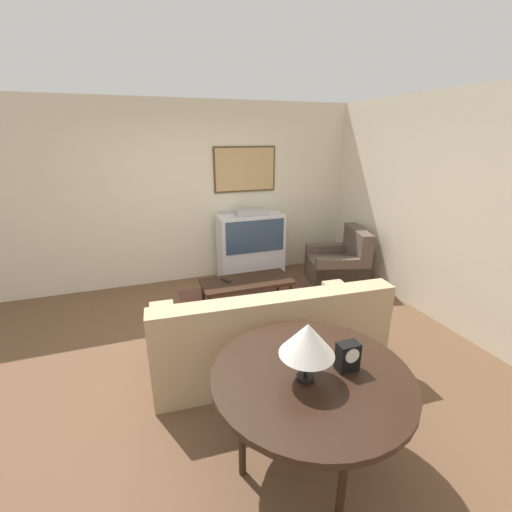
% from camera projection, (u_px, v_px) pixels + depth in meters
% --- Properties ---
extents(ground_plane, '(12.00, 12.00, 0.00)m').
position_uv_depth(ground_plane, '(230.00, 347.00, 3.76)').
color(ground_plane, brown).
extents(wall_back, '(12.00, 0.10, 2.70)m').
position_uv_depth(wall_back, '(192.00, 194.00, 5.21)').
color(wall_back, beige).
rests_on(wall_back, ground_plane).
extents(wall_right, '(0.06, 12.00, 2.70)m').
position_uv_depth(wall_right, '(438.00, 210.00, 4.13)').
color(wall_right, beige).
rests_on(wall_right, ground_plane).
extents(area_rug, '(1.93, 1.52, 0.01)m').
position_uv_depth(area_rug, '(256.00, 304.00, 4.71)').
color(area_rug, brown).
rests_on(area_rug, ground_plane).
extents(tv, '(1.03, 0.46, 1.13)m').
position_uv_depth(tv, '(251.00, 246.00, 5.46)').
color(tv, silver).
rests_on(tv, ground_plane).
extents(couch, '(2.26, 1.11, 0.89)m').
position_uv_depth(couch, '(266.00, 337.00, 3.42)').
color(couch, tan).
rests_on(couch, ground_plane).
extents(armchair, '(1.00, 1.03, 0.86)m').
position_uv_depth(armchair, '(339.00, 265.00, 5.36)').
color(armchair, brown).
rests_on(armchair, ground_plane).
extents(coffee_table, '(1.20, 0.53, 0.39)m').
position_uv_depth(coffee_table, '(247.00, 283.00, 4.55)').
color(coffee_table, black).
rests_on(coffee_table, ground_plane).
extents(console_table, '(1.30, 1.30, 0.76)m').
position_uv_depth(console_table, '(311.00, 381.00, 2.21)').
color(console_table, black).
rests_on(console_table, ground_plane).
extents(table_lamp, '(0.34, 0.34, 0.39)m').
position_uv_depth(table_lamp, '(307.00, 340.00, 2.04)').
color(table_lamp, black).
rests_on(table_lamp, console_table).
extents(mantel_clock, '(0.14, 0.10, 0.19)m').
position_uv_depth(mantel_clock, '(348.00, 356.00, 2.19)').
color(mantel_clock, black).
rests_on(mantel_clock, console_table).
extents(remote, '(0.10, 0.16, 0.02)m').
position_uv_depth(remote, '(226.00, 280.00, 4.52)').
color(remote, black).
rests_on(remote, coffee_table).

